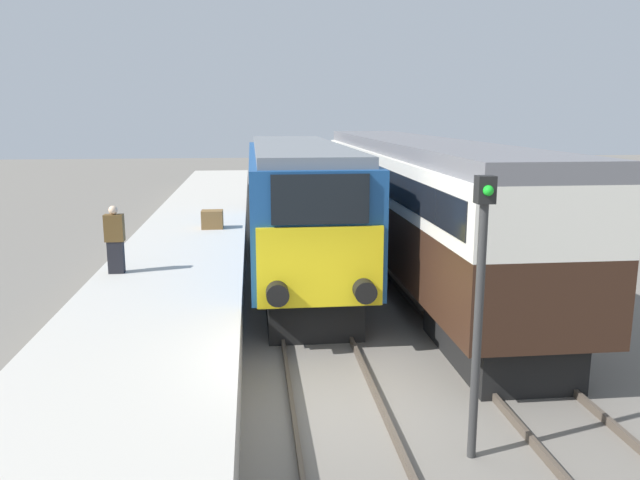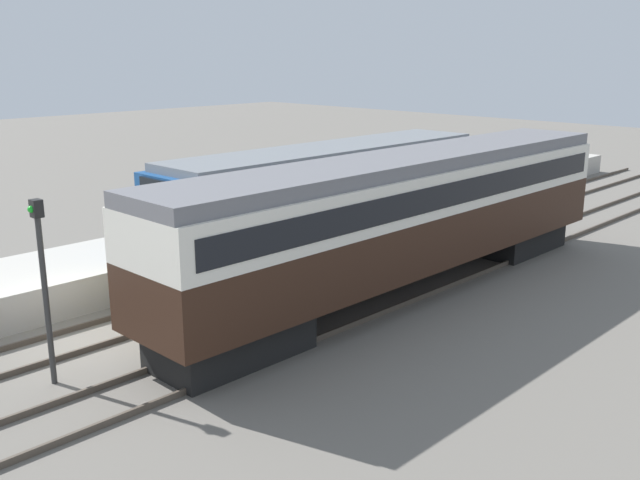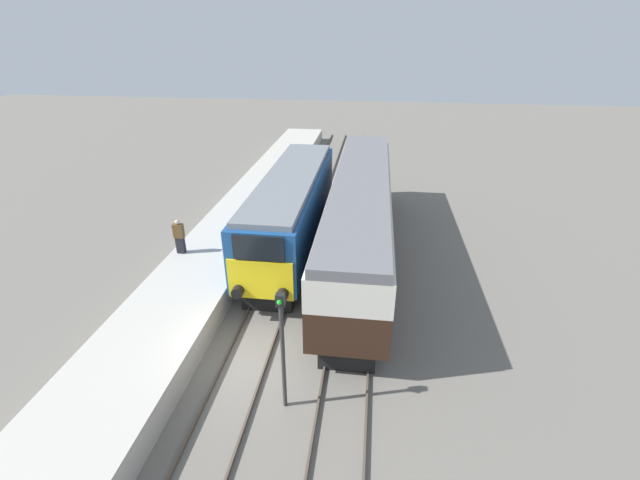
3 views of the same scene
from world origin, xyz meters
name	(u,v)px [view 2 (image 2 of 3)]	position (x,y,z in m)	size (l,w,h in m)	color
ground_plane	(88,339)	(0.00, 0.00, 0.00)	(120.00, 120.00, 0.00)	slate
platform_left	(250,236)	(-3.30, 8.00, 0.51)	(3.50, 50.00, 1.01)	#B7B2A8
rails_near_track	(245,289)	(0.00, 5.00, 0.07)	(1.51, 60.00, 0.14)	#4C4238
rails_far_track	(330,318)	(3.40, 5.00, 0.07)	(1.50, 60.00, 0.14)	#4C4238
locomotive	(330,201)	(0.00, 8.62, 2.16)	(2.70, 12.95, 3.91)	black
passenger_carriage	(407,211)	(3.40, 8.17, 2.43)	(2.75, 17.22, 4.03)	black
person_on_platform	(167,205)	(-4.54, 5.48, 1.81)	(0.44, 0.26, 1.62)	black
signal_post	(43,277)	(1.70, -1.67, 2.35)	(0.24, 0.28, 3.96)	#333333
luggage_crate	(327,203)	(-2.62, 11.22, 1.31)	(0.70, 0.56, 0.60)	brown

